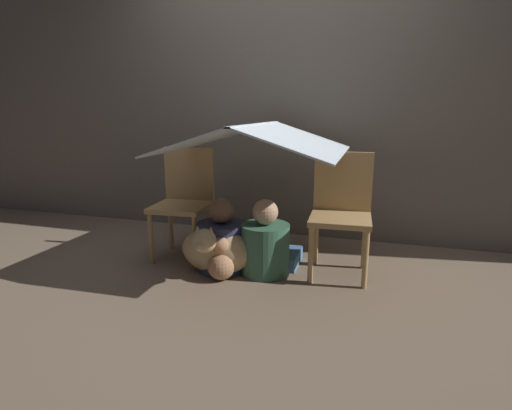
# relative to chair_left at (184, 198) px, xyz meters

# --- Properties ---
(ground_plane) EXTENTS (8.80, 8.80, 0.00)m
(ground_plane) POSITION_rel_chair_left_xyz_m (0.60, -0.15, -0.46)
(ground_plane) COLOR #7A6651
(wall_back) EXTENTS (7.00, 0.05, 2.50)m
(wall_back) POSITION_rel_chair_left_xyz_m (0.60, 0.78, 0.79)
(wall_back) COLOR #6B6056
(wall_back) RESTS_ON ground_plane
(chair_left) EXTENTS (0.43, 0.43, 0.84)m
(chair_left) POSITION_rel_chair_left_xyz_m (0.00, 0.00, 0.00)
(chair_left) COLOR tan
(chair_left) RESTS_ON ground_plane
(chair_right) EXTENTS (0.42, 0.42, 0.84)m
(chair_right) POSITION_rel_chair_left_xyz_m (1.19, 0.00, 0.00)
(chair_right) COLOR tan
(chair_right) RESTS_ON ground_plane
(sheet_canopy) EXTENTS (1.20, 1.11, 0.20)m
(sheet_canopy) POSITION_rel_chair_left_xyz_m (0.60, -0.07, 0.48)
(sheet_canopy) COLOR silver
(person_front) EXTENTS (0.35, 0.35, 0.52)m
(person_front) POSITION_rel_chair_left_xyz_m (0.39, -0.20, -0.26)
(person_front) COLOR #2D3351
(person_front) RESTS_ON ground_plane
(person_second) EXTENTS (0.34, 0.34, 0.53)m
(person_second) POSITION_rel_chair_left_xyz_m (0.70, -0.18, -0.25)
(person_second) COLOR #38664C
(person_second) RESTS_ON ground_plane
(dog) EXTENTS (0.51, 0.42, 0.40)m
(dog) POSITION_rel_chair_left_xyz_m (0.38, -0.30, -0.28)
(dog) COLOR tan
(dog) RESTS_ON ground_plane
(floor_cushion) EXTENTS (0.40, 0.32, 0.10)m
(floor_cushion) POSITION_rel_chair_left_xyz_m (0.70, 0.02, -0.41)
(floor_cushion) COLOR #4C7FB2
(floor_cushion) RESTS_ON ground_plane
(plush_toy) EXTENTS (0.19, 0.19, 0.30)m
(plush_toy) POSITION_rel_chair_left_xyz_m (0.45, -0.37, -0.34)
(plush_toy) COLOR tan
(plush_toy) RESTS_ON ground_plane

